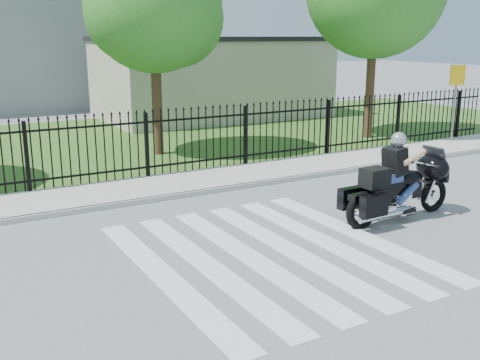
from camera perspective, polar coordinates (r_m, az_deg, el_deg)
ground at (r=10.00m, az=3.03°, el=-7.43°), size 120.00×120.00×0.00m
crosswalk at (r=10.00m, az=3.03°, el=-7.40°), size 5.00×5.50×0.01m
sidewalk at (r=14.23m, az=-7.89°, el=-0.62°), size 40.00×2.00×0.12m
curb at (r=13.34m, az=-6.28°, el=-1.59°), size 40.00×0.12×0.12m
grass_strip at (r=20.76m, az=-15.18°, el=3.62°), size 40.00×12.00×0.02m
iron_fence at (r=14.95m, az=-9.44°, el=3.36°), size 26.00×0.04×1.80m
tree_mid at (r=18.05m, az=-8.79°, el=17.26°), size 4.20×4.20×6.78m
building_low at (r=26.74m, az=-2.89°, el=10.17°), size 10.00×6.00×3.50m
building_low_roof at (r=26.67m, az=-2.94°, el=14.14°), size 10.20×6.20×0.20m
motorcycle_rider at (r=11.98m, az=15.72°, el=-0.36°), size 2.86×0.88×1.89m
traffic_sign at (r=21.11m, az=21.13°, el=8.80°), size 0.56×0.21×2.64m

